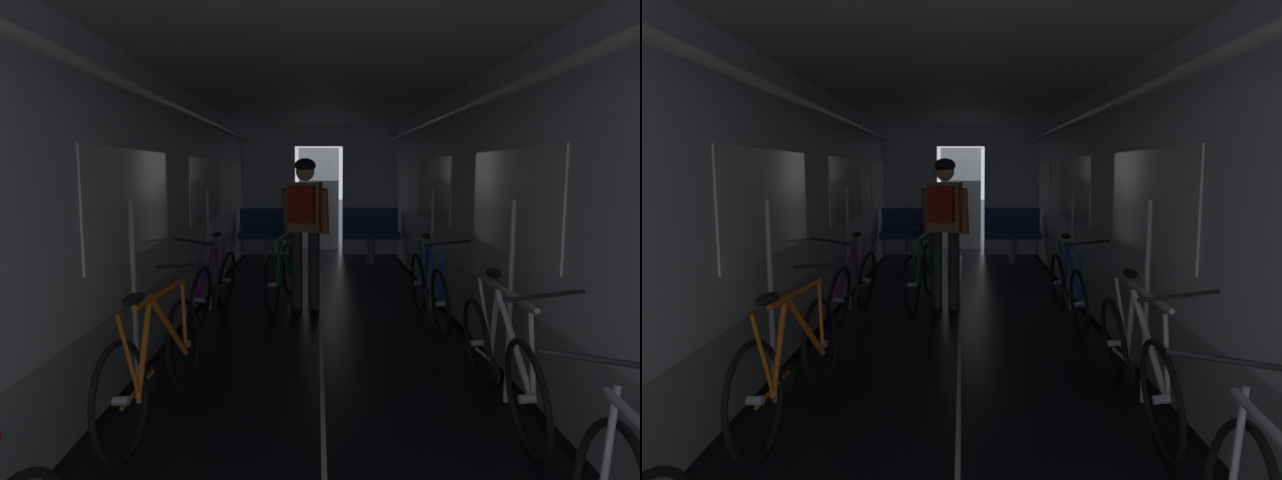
{
  "view_description": "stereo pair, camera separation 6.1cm",
  "coord_description": "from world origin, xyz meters",
  "views": [
    {
      "loc": [
        -0.04,
        -1.61,
        1.58
      ],
      "look_at": [
        0.0,
        5.15,
        0.75
      ],
      "focal_mm": 31.51,
      "sensor_mm": 36.0,
      "label": 1
    },
    {
      "loc": [
        0.02,
        -1.61,
        1.58
      ],
      "look_at": [
        0.0,
        5.15,
        0.75
      ],
      "focal_mm": 31.51,
      "sensor_mm": 36.0,
      "label": 2
    }
  ],
  "objects": [
    {
      "name": "train_car_shell",
      "position": [
        -0.0,
        3.6,
        1.7
      ],
      "size": [
        3.14,
        12.34,
        2.57
      ],
      "color": "black",
      "rests_on": "ground"
    },
    {
      "name": "bench_seat_far_left",
      "position": [
        -0.9,
        8.07,
        0.57
      ],
      "size": [
        0.98,
        0.51,
        0.95
      ],
      "color": "gray",
      "rests_on": "ground"
    },
    {
      "name": "bench_seat_far_right",
      "position": [
        0.9,
        8.07,
        0.57
      ],
      "size": [
        0.98,
        0.51,
        0.95
      ],
      "color": "gray",
      "rests_on": "ground"
    },
    {
      "name": "bicycle_purple",
      "position": [
        -1.14,
        4.28,
        0.38
      ],
      "size": [
        0.48,
        1.69,
        0.95
      ],
      "color": "black",
      "rests_on": "ground"
    },
    {
      "name": "bicycle_orange",
      "position": [
        -1.06,
        1.83,
        0.38
      ],
      "size": [
        0.44,
        1.69,
        0.95
      ],
      "color": "black",
      "rests_on": "ground"
    },
    {
      "name": "bicycle_blue",
      "position": [
        1.13,
        4.11,
        0.38
      ],
      "size": [
        0.44,
        1.69,
        0.95
      ],
      "color": "black",
      "rests_on": "ground"
    },
    {
      "name": "bicycle_white",
      "position": [
        1.14,
        1.87,
        0.38
      ],
      "size": [
        0.44,
        1.69,
        0.95
      ],
      "color": "black",
      "rests_on": "ground"
    },
    {
      "name": "person_cyclist_aisle",
      "position": [
        -0.17,
        4.72,
        1.07
      ],
      "size": [
        0.56,
        0.44,
        1.73
      ],
      "color": "#2D2D33",
      "rests_on": "ground"
    },
    {
      "name": "bicycle_green_in_aisle",
      "position": [
        -0.47,
        4.99,
        0.38
      ],
      "size": [
        0.47,
        1.69,
        0.95
      ],
      "color": "black",
      "rests_on": "ground"
    }
  ]
}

